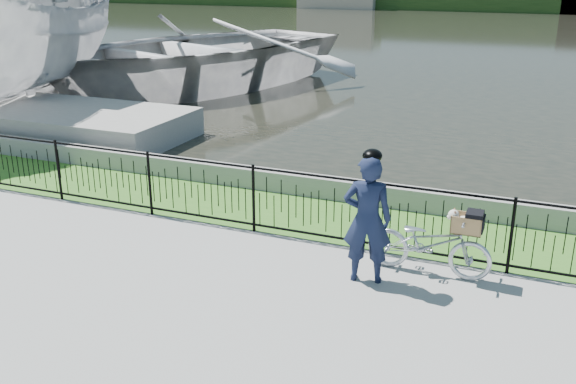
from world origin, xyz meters
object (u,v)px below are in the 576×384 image
at_px(boat_far, 192,52).
at_px(bicycle_rig, 430,243).
at_px(boat_near, 20,42).
at_px(dock, 13,116).
at_px(cyclist, 367,218).

bearing_deg(boat_far, bicycle_rig, -47.33).
bearing_deg(boat_near, bicycle_rig, -24.66).
xyz_separation_m(dock, boat_near, (-0.98, 1.61, 1.75)).
height_order(dock, bicycle_rig, bicycle_rig).
bearing_deg(bicycle_rig, boat_far, 132.67).
relative_size(dock, boat_far, 0.70).
relative_size(cyclist, boat_far, 0.13).
xyz_separation_m(boat_near, boat_far, (2.31, 5.59, -0.84)).
relative_size(bicycle_rig, cyclist, 0.92).
bearing_deg(boat_far, cyclist, -50.81).
xyz_separation_m(dock, boat_far, (1.33, 7.20, 0.91)).
height_order(cyclist, boat_far, boat_far).
distance_m(bicycle_rig, boat_near, 14.33).
relative_size(bicycle_rig, boat_far, 0.12).
distance_m(cyclist, boat_far, 15.58).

